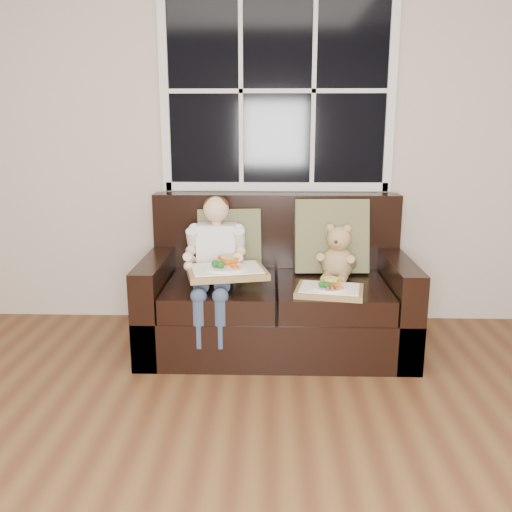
{
  "coord_description": "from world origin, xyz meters",
  "views": [
    {
      "loc": [
        0.23,
        -1.41,
        1.43
      ],
      "look_at": [
        0.14,
        1.85,
        0.63
      ],
      "focal_mm": 38.0,
      "sensor_mm": 36.0,
      "label": 1
    }
  ],
  "objects_px": {
    "teddy_bear": "(338,256)",
    "tray_right": "(330,289)",
    "tray_left": "(227,270)",
    "child": "(215,254)",
    "loveseat": "(276,298)"
  },
  "relations": [
    {
      "from": "loveseat",
      "to": "teddy_bear",
      "type": "bearing_deg",
      "value": -1.35
    },
    {
      "from": "tray_left",
      "to": "tray_right",
      "type": "relative_size",
      "value": 1.22
    },
    {
      "from": "teddy_bear",
      "to": "tray_right",
      "type": "height_order",
      "value": "teddy_bear"
    },
    {
      "from": "tray_left",
      "to": "tray_right",
      "type": "height_order",
      "value": "tray_left"
    },
    {
      "from": "tray_left",
      "to": "tray_right",
      "type": "distance_m",
      "value": 0.62
    },
    {
      "from": "loveseat",
      "to": "tray_right",
      "type": "distance_m",
      "value": 0.5
    },
    {
      "from": "loveseat",
      "to": "child",
      "type": "distance_m",
      "value": 0.52
    },
    {
      "from": "loveseat",
      "to": "tray_right",
      "type": "xyz_separation_m",
      "value": [
        0.31,
        -0.34,
        0.17
      ]
    },
    {
      "from": "tray_right",
      "to": "child",
      "type": "bearing_deg",
      "value": 172.19
    },
    {
      "from": "teddy_bear",
      "to": "tray_right",
      "type": "xyz_separation_m",
      "value": [
        -0.09,
        -0.34,
        -0.12
      ]
    },
    {
      "from": "loveseat",
      "to": "tray_left",
      "type": "xyz_separation_m",
      "value": [
        -0.3,
        -0.29,
        0.27
      ]
    },
    {
      "from": "tray_left",
      "to": "child",
      "type": "bearing_deg",
      "value": 102.57
    },
    {
      "from": "tray_left",
      "to": "tray_right",
      "type": "bearing_deg",
      "value": -18.04
    },
    {
      "from": "child",
      "to": "tray_right",
      "type": "bearing_deg",
      "value": -18.02
    },
    {
      "from": "child",
      "to": "loveseat",
      "type": "bearing_deg",
      "value": 16.86
    }
  ]
}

